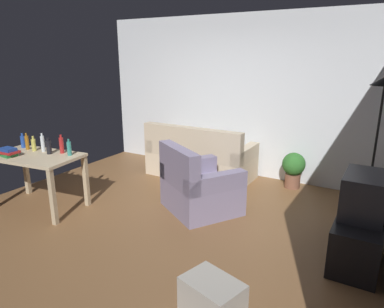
# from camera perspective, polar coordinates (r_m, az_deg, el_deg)

# --- Properties ---
(ground_plane) EXTENTS (5.20, 4.40, 0.02)m
(ground_plane) POSITION_cam_1_polar(r_m,az_deg,el_deg) (4.64, -4.27, -10.37)
(ground_plane) COLOR brown
(wall_rear) EXTENTS (5.20, 0.10, 2.70)m
(wall_rear) POSITION_cam_1_polar(r_m,az_deg,el_deg) (6.13, 7.39, 9.35)
(wall_rear) COLOR silver
(wall_rear) RESTS_ON ground_plane
(couch) EXTENTS (1.79, 0.84, 0.92)m
(couch) POSITION_cam_1_polar(r_m,az_deg,el_deg) (5.98, 1.20, -0.92)
(couch) COLOR beige
(couch) RESTS_ON ground_plane
(tv_stand) EXTENTS (0.44, 1.10, 0.48)m
(tv_stand) POSITION_cam_1_polar(r_m,az_deg,el_deg) (4.07, 25.63, -12.09)
(tv_stand) COLOR black
(tv_stand) RESTS_ON ground_plane
(tv) EXTENTS (0.41, 0.60, 0.44)m
(tv) POSITION_cam_1_polar(r_m,az_deg,el_deg) (3.89, 26.50, -6.07)
(tv) COLOR #2D2D33
(tv) RESTS_ON tv_stand
(torchiere_lamp) EXTENTS (0.32, 0.32, 1.81)m
(torchiere_lamp) POSITION_cam_1_polar(r_m,az_deg,el_deg) (4.61, 28.54, 6.15)
(torchiere_lamp) COLOR black
(torchiere_lamp) RESTS_ON ground_plane
(desk) EXTENTS (1.28, 0.85, 0.76)m
(desk) POSITION_cam_1_polar(r_m,az_deg,el_deg) (5.12, -24.30, -1.30)
(desk) COLOR #C6B28E
(desk) RESTS_ON ground_plane
(potted_plant) EXTENTS (0.36, 0.36, 0.57)m
(potted_plant) POSITION_cam_1_polar(r_m,az_deg,el_deg) (5.71, 16.30, -2.16)
(potted_plant) COLOR brown
(potted_plant) RESTS_ON ground_plane
(armchair) EXTENTS (1.21, 1.19, 0.92)m
(armchair) POSITION_cam_1_polar(r_m,az_deg,el_deg) (4.69, 0.97, -5.60)
(armchair) COLOR gray
(armchair) RESTS_ON ground_plane
(storage_box) EXTENTS (0.56, 0.46, 0.30)m
(storage_box) POSITION_cam_1_polar(r_m,az_deg,el_deg) (3.06, 3.32, -22.40)
(storage_box) COLOR #A8A399
(storage_box) RESTS_ON ground_plane
(bottle_blue) EXTENTS (0.06, 0.06, 0.21)m
(bottle_blue) POSITION_cam_1_polar(r_m,az_deg,el_deg) (5.53, -25.99, 1.87)
(bottle_blue) COLOR #2347A3
(bottle_blue) RESTS_ON desk
(bottle_amber) EXTENTS (0.05, 0.05, 0.23)m
(bottle_amber) POSITION_cam_1_polar(r_m,az_deg,el_deg) (5.40, -25.43, 1.74)
(bottle_amber) COLOR #9E6019
(bottle_amber) RESTS_ON desk
(bottle_squat) EXTENTS (0.06, 0.06, 0.21)m
(bottle_squat) POSITION_cam_1_polar(r_m,az_deg,el_deg) (5.28, -24.54, 1.42)
(bottle_squat) COLOR #BCB24C
(bottle_squat) RESTS_ON desk
(bottle_clear) EXTENTS (0.05, 0.05, 0.26)m
(bottle_clear) POSITION_cam_1_polar(r_m,az_deg,el_deg) (5.19, -23.29, 1.60)
(bottle_clear) COLOR silver
(bottle_clear) RESTS_ON desk
(bottle_dark) EXTENTS (0.07, 0.07, 0.23)m
(bottle_dark) POSITION_cam_1_polar(r_m,az_deg,el_deg) (5.04, -22.43, 1.09)
(bottle_dark) COLOR black
(bottle_dark) RESTS_ON desk
(bottle_red) EXTENTS (0.06, 0.06, 0.26)m
(bottle_red) POSITION_cam_1_polar(r_m,az_deg,el_deg) (5.00, -20.61, 1.37)
(bottle_red) COLOR #AD2323
(bottle_red) RESTS_ON desk
(bottle_tall) EXTENTS (0.06, 0.06, 0.22)m
(bottle_tall) POSITION_cam_1_polar(r_m,az_deg,el_deg) (4.87, -19.49, 0.88)
(bottle_tall) COLOR teal
(bottle_tall) RESTS_ON desk
(book_stack) EXTENTS (0.25, 0.20, 0.11)m
(book_stack) POSITION_cam_1_polar(r_m,az_deg,el_deg) (5.15, -27.87, 0.26)
(book_stack) COLOR #236B33
(book_stack) RESTS_ON desk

